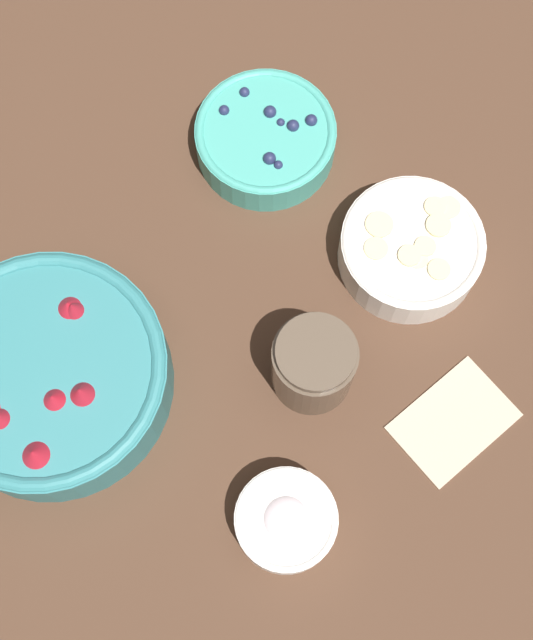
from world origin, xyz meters
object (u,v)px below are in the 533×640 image
Objects in this scene: bowl_cream at (286,520)px; jar_chocolate at (313,365)px; bowl_blueberries at (266,137)px; bowl_bananas at (411,248)px; bowl_strawberries at (48,375)px.

jar_chocolate is (-0.13, -0.11, 0.02)m from bowl_cream.
bowl_bananas is at bearing 99.18° from bowl_blueberries.
bowl_bananas is at bearing -155.32° from bowl_cream.
bowl_bananas is at bearing 161.03° from bowl_strawberries.
bowl_blueberries is at bearing -127.17° from bowl_cream.
bowl_bananas is 1.52× the size of bowl_cream.
jar_chocolate is (0.18, 0.04, 0.01)m from bowl_bananas.
bowl_strawberries reaches higher than bowl_cream.
bowl_blueberries is 1.67× the size of jar_chocolate.
bowl_bananas is (-0.04, 0.22, 0.00)m from bowl_blueberries.
bowl_strawberries is 0.30m from bowl_cream.
bowl_strawberries is 2.61× the size of jar_chocolate.
bowl_bananas and bowl_cream have the same top height.
jar_chocolate is (-0.23, 0.18, 0.00)m from bowl_strawberries.
bowl_blueberries is at bearing -119.69° from jar_chocolate.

